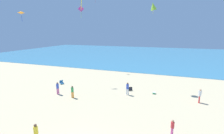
{
  "coord_description": "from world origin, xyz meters",
  "views": [
    {
      "loc": [
        5.54,
        -7.9,
        8.35
      ],
      "look_at": [
        0.0,
        7.91,
        4.7
      ],
      "focal_mm": 25.71,
      "sensor_mm": 36.0,
      "label": 1
    }
  ],
  "objects_px": {
    "person_3": "(58,87)",
    "beach_chair_mid_beach": "(62,82)",
    "person_1": "(128,88)",
    "person_8": "(200,95)",
    "beach_chair_far_left": "(130,89)",
    "cooler_box": "(154,93)",
    "kite_lime": "(153,6)",
    "kite_orange": "(21,12)",
    "person_0": "(36,132)",
    "person_2": "(172,126)",
    "person_4": "(72,91)",
    "kite_magenta": "(81,9)"
  },
  "relations": [
    {
      "from": "person_3",
      "to": "kite_lime",
      "type": "height_order",
      "value": "kite_lime"
    },
    {
      "from": "person_2",
      "to": "person_4",
      "type": "bearing_deg",
      "value": 137.31
    },
    {
      "from": "person_0",
      "to": "kite_orange",
      "type": "relative_size",
      "value": 1.73
    },
    {
      "from": "beach_chair_mid_beach",
      "to": "person_0",
      "type": "distance_m",
      "value": 14.67
    },
    {
      "from": "kite_magenta",
      "to": "cooler_box",
      "type": "bearing_deg",
      "value": -9.21
    },
    {
      "from": "cooler_box",
      "to": "person_1",
      "type": "relative_size",
      "value": 0.25
    },
    {
      "from": "person_0",
      "to": "person_3",
      "type": "height_order",
      "value": "person_3"
    },
    {
      "from": "beach_chair_far_left",
      "to": "person_3",
      "type": "xyz_separation_m",
      "value": [
        -9.04,
        -4.66,
        0.75
      ]
    },
    {
      "from": "beach_chair_far_left",
      "to": "cooler_box",
      "type": "xyz_separation_m",
      "value": [
        3.42,
        -0.13,
        -0.13
      ]
    },
    {
      "from": "beach_chair_mid_beach",
      "to": "kite_magenta",
      "type": "bearing_deg",
      "value": 71.34
    },
    {
      "from": "kite_orange",
      "to": "beach_chair_mid_beach",
      "type": "bearing_deg",
      "value": 110.29
    },
    {
      "from": "person_1",
      "to": "person_3",
      "type": "height_order",
      "value": "person_1"
    },
    {
      "from": "kite_magenta",
      "to": "person_4",
      "type": "bearing_deg",
      "value": -72.29
    },
    {
      "from": "person_1",
      "to": "person_8",
      "type": "height_order",
      "value": "person_1"
    },
    {
      "from": "beach_chair_far_left",
      "to": "kite_lime",
      "type": "distance_m",
      "value": 12.12
    },
    {
      "from": "person_0",
      "to": "person_3",
      "type": "distance_m",
      "value": 10.05
    },
    {
      "from": "beach_chair_mid_beach",
      "to": "kite_orange",
      "type": "distance_m",
      "value": 14.16
    },
    {
      "from": "person_8",
      "to": "kite_orange",
      "type": "height_order",
      "value": "kite_orange"
    },
    {
      "from": "person_1",
      "to": "person_2",
      "type": "relative_size",
      "value": 1.25
    },
    {
      "from": "cooler_box",
      "to": "kite_orange",
      "type": "distance_m",
      "value": 18.13
    },
    {
      "from": "person_0",
      "to": "person_3",
      "type": "bearing_deg",
      "value": 92.85
    },
    {
      "from": "person_8",
      "to": "person_1",
      "type": "bearing_deg",
      "value": 14.59
    },
    {
      "from": "person_0",
      "to": "kite_lime",
      "type": "distance_m",
      "value": 20.39
    },
    {
      "from": "beach_chair_mid_beach",
      "to": "person_1",
      "type": "xyz_separation_m",
      "value": [
        11.39,
        -1.04,
        0.73
      ]
    },
    {
      "from": "cooler_box",
      "to": "kite_magenta",
      "type": "height_order",
      "value": "kite_magenta"
    },
    {
      "from": "person_1",
      "to": "person_4",
      "type": "relative_size",
      "value": 1.09
    },
    {
      "from": "person_2",
      "to": "cooler_box",
      "type": "bearing_deg",
      "value": 79.46
    },
    {
      "from": "person_1",
      "to": "person_8",
      "type": "xyz_separation_m",
      "value": [
        8.77,
        0.44,
        -0.0
      ]
    },
    {
      "from": "cooler_box",
      "to": "person_1",
      "type": "xyz_separation_m",
      "value": [
        -3.4,
        -1.61,
        0.89
      ]
    },
    {
      "from": "beach_chair_far_left",
      "to": "person_8",
      "type": "height_order",
      "value": "person_8"
    },
    {
      "from": "cooler_box",
      "to": "person_2",
      "type": "distance_m",
      "value": 9.2
    },
    {
      "from": "kite_lime",
      "to": "person_1",
      "type": "bearing_deg",
      "value": -120.35
    },
    {
      "from": "person_0",
      "to": "person_2",
      "type": "height_order",
      "value": "person_0"
    },
    {
      "from": "person_3",
      "to": "person_0",
      "type": "bearing_deg",
      "value": 14.24
    },
    {
      "from": "beach_chair_mid_beach",
      "to": "person_3",
      "type": "xyz_separation_m",
      "value": [
        2.33,
        -3.96,
        0.71
      ]
    },
    {
      "from": "person_4",
      "to": "beach_chair_mid_beach",
      "type": "bearing_deg",
      "value": 39.72
    },
    {
      "from": "person_1",
      "to": "person_2",
      "type": "xyz_separation_m",
      "value": [
        5.58,
        -7.3,
        -0.2
      ]
    },
    {
      "from": "person_3",
      "to": "kite_orange",
      "type": "bearing_deg",
      "value": -2.34
    },
    {
      "from": "kite_lime",
      "to": "kite_orange",
      "type": "distance_m",
      "value": 16.42
    },
    {
      "from": "person_1",
      "to": "person_8",
      "type": "relative_size",
      "value": 1.0
    },
    {
      "from": "person_4",
      "to": "kite_lime",
      "type": "distance_m",
      "value": 15.95
    },
    {
      "from": "person_2",
      "to": "person_3",
      "type": "distance_m",
      "value": 15.28
    },
    {
      "from": "person_3",
      "to": "beach_chair_mid_beach",
      "type": "bearing_deg",
      "value": -164.04
    },
    {
      "from": "cooler_box",
      "to": "person_3",
      "type": "height_order",
      "value": "person_3"
    },
    {
      "from": "person_1",
      "to": "beach_chair_far_left",
      "type": "bearing_deg",
      "value": -179.66
    },
    {
      "from": "person_1",
      "to": "kite_magenta",
      "type": "bearing_deg",
      "value": -112.63
    },
    {
      "from": "person_8",
      "to": "kite_orange",
      "type": "distance_m",
      "value": 20.96
    },
    {
      "from": "kite_magenta",
      "to": "kite_orange",
      "type": "bearing_deg",
      "value": -86.06
    },
    {
      "from": "person_2",
      "to": "kite_magenta",
      "type": "xyz_separation_m",
      "value": [
        -14.26,
        10.87,
        11.1
      ]
    },
    {
      "from": "cooler_box",
      "to": "kite_lime",
      "type": "bearing_deg",
      "value": 111.09
    }
  ]
}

